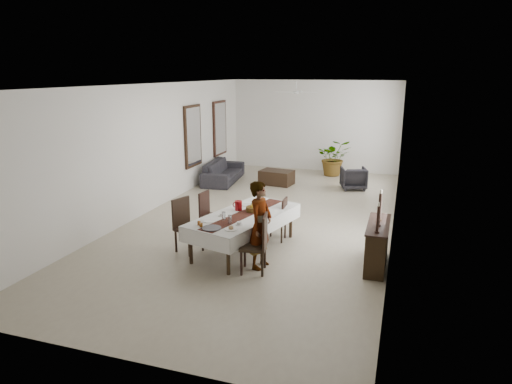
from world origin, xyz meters
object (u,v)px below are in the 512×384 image
object	(u,v)px
red_pitcher	(238,206)
sideboard_body	(377,246)
dining_table_top	(244,216)
sofa	(223,171)
woman	(260,225)

from	to	relation	value
red_pitcher	sideboard_body	size ratio (longest dim) A/B	0.15
dining_table_top	sideboard_body	size ratio (longest dim) A/B	1.79
dining_table_top	sideboard_body	distance (m)	2.60
dining_table_top	sofa	size ratio (longest dim) A/B	1.04
sideboard_body	red_pitcher	bearing A→B (deg)	175.71
dining_table_top	woman	distance (m)	0.90
red_pitcher	woman	world-z (taller)	woman
red_pitcher	woman	distance (m)	1.18
woman	sofa	distance (m)	6.85
woman	dining_table_top	bearing A→B (deg)	46.48
red_pitcher	sofa	distance (m)	5.71
dining_table_top	sideboard_body	xyz separation A→B (m)	(2.58, -0.00, -0.32)
sideboard_body	sofa	distance (m)	7.47
dining_table_top	sofa	bearing A→B (deg)	131.32
red_pitcher	woman	size ratio (longest dim) A/B	0.12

